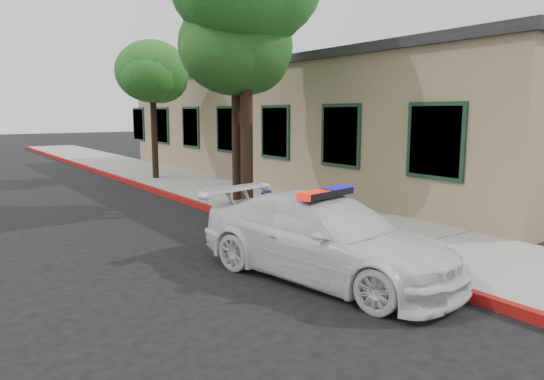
{
  "coord_description": "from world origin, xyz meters",
  "views": [
    {
      "loc": [
        -5.93,
        -5.88,
        2.57
      ],
      "look_at": [
        0.27,
        3.0,
        0.88
      ],
      "focal_mm": 33.1,
      "sensor_mm": 36.0,
      "label": 1
    }
  ],
  "objects": [
    {
      "name": "police_car",
      "position": [
        -0.9,
        -0.13,
        0.64
      ],
      "size": [
        2.68,
        4.69,
        1.4
      ],
      "rotation": [
        0.0,
        0.0,
        0.21
      ],
      "color": "silver",
      "rests_on": "ground"
    },
    {
      "name": "clapboard_building",
      "position": [
        6.69,
        9.0,
        2.13
      ],
      "size": [
        7.3,
        20.89,
        4.24
      ],
      "color": "#9D8C67",
      "rests_on": "ground"
    },
    {
      "name": "ground",
      "position": [
        0.0,
        0.0,
        0.0
      ],
      "size": [
        120.0,
        120.0,
        0.0
      ],
      "primitive_type": "plane",
      "color": "black",
      "rests_on": "ground"
    },
    {
      "name": "street_tree_near",
      "position": [
        0.71,
        5.21,
        4.07
      ],
      "size": [
        3.07,
        2.87,
        5.26
      ],
      "rotation": [
        0.0,
        0.0,
        -0.12
      ],
      "color": "black",
      "rests_on": "sidewalk"
    },
    {
      "name": "fire_hydrant",
      "position": [
        0.35,
        3.34,
        0.51
      ],
      "size": [
        0.4,
        0.36,
        0.71
      ],
      "rotation": [
        0.0,
        0.0,
        0.43
      ],
      "color": "silver",
      "rests_on": "sidewalk"
    },
    {
      "name": "sidewalk",
      "position": [
        1.6,
        3.0,
        0.07
      ],
      "size": [
        3.2,
        60.0,
        0.15
      ],
      "primitive_type": "cube",
      "color": "gray",
      "rests_on": "ground"
    },
    {
      "name": "red_curb",
      "position": [
        0.06,
        3.0,
        0.08
      ],
      "size": [
        0.14,
        60.0,
        0.16
      ],
      "primitive_type": "cube",
      "color": "maroon",
      "rests_on": "ground"
    },
    {
      "name": "street_tree_far",
      "position": [
        1.12,
        11.7,
        3.89
      ],
      "size": [
        2.72,
        2.67,
        4.98
      ],
      "rotation": [
        0.0,
        0.0,
        0.18
      ],
      "color": "black",
      "rests_on": "sidewalk"
    }
  ]
}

